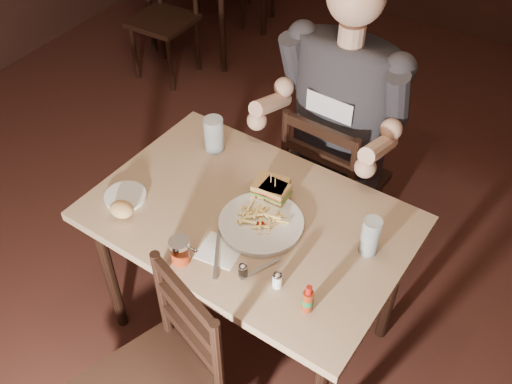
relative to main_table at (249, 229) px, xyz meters
The scene contains 21 objects.
room_shell 0.75m from the main_table, 41.02° to the right, with size 7.00×7.00×7.00m.
main_table is the anchor object (origin of this frame).
chair_far 0.71m from the main_table, 83.79° to the left, with size 0.42×0.46×0.91m, color black, non-canonical shape.
bg_chair_near 2.33m from the main_table, 137.03° to the left, with size 0.40×0.44×0.87m, color black, non-canonical shape.
diner 0.68m from the main_table, 83.64° to the left, with size 0.60×0.47×1.04m, color #2B2A2E, non-canonical shape.
dinner_plate 0.12m from the main_table, 19.69° to the right, with size 0.31×0.31×0.02m, color white.
sandwich_left 0.20m from the main_table, 81.36° to the left, with size 0.13×0.11×0.11m, color tan, non-canonical shape.
sandwich_right 0.19m from the main_table, 68.99° to the left, with size 0.10×0.08×0.09m, color tan, non-canonical shape.
fries_pile 0.13m from the main_table, 15.89° to the right, with size 0.22×0.16×0.04m, color #F1CD73, non-canonical shape.
ketchup_dollop 0.13m from the main_table, 27.39° to the right, with size 0.04×0.04×0.01m, color maroon.
glass_left 0.45m from the main_table, 142.18° to the left, with size 0.08×0.08×0.16m, color silver.
glass_right 0.49m from the main_table, ahead, with size 0.07×0.07×0.15m, color silver.
hot_sauce 0.49m from the main_table, 34.48° to the right, with size 0.04×0.04×0.12m, color maroon, non-canonical shape.
salt_shaker 0.36m from the main_table, 42.43° to the right, with size 0.03×0.03×0.06m, color white, non-canonical shape.
pepper_shaker 0.31m from the main_table, 62.40° to the right, with size 0.03×0.03×0.06m, color #38332D, non-canonical shape.
syrup_dispenser 0.35m from the main_table, 106.23° to the right, with size 0.07×0.07×0.10m, color maroon, non-canonical shape.
napkin 0.22m from the main_table, 88.81° to the right, with size 0.15×0.14×0.00m, color white.
knife 0.24m from the main_table, 88.41° to the right, with size 0.01×0.22×0.01m, color silver.
fork 0.28m from the main_table, 49.95° to the right, with size 0.01×0.16×0.01m, color silver.
side_plate 0.50m from the main_table, 159.47° to the right, with size 0.16×0.16×0.01m, color white.
bread_roll 0.49m from the main_table, 147.68° to the right, with size 0.10×0.08×0.06m, color tan.
Camera 1 is at (0.62, -1.12, 2.33)m, focal length 40.00 mm.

